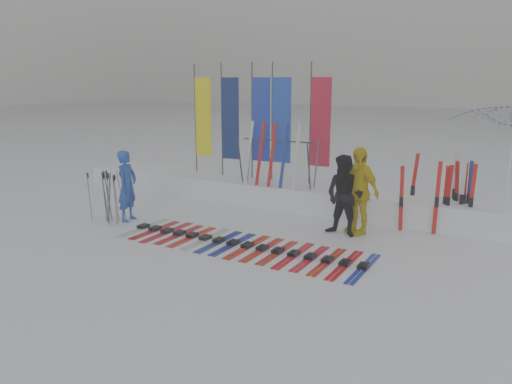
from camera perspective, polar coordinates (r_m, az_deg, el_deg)
The scene contains 11 objects.
ground at distance 9.64m, azimuth -5.74°, elevation -7.50°, with size 120.00×120.00×0.00m, color white.
snow_bank at distance 13.42m, azimuth 5.52°, elevation -0.40°, with size 14.00×1.60×0.60m, color white.
person_blue at distance 12.29m, azimuth -14.50°, elevation 0.67°, with size 0.62×0.41×1.70m, color #1E46B2.
person_black at distance 10.88m, azimuth 10.09°, elevation -0.44°, with size 0.86×0.67×1.77m, color black.
person_yellow at distance 11.08m, azimuth 11.62°, elevation 0.15°, with size 1.13×0.47×1.93m, color yellow.
tent_canopy at distance 13.43m, azimuth 27.07°, elevation 3.25°, with size 3.15×3.21×2.89m, color white.
ski_row at distance 10.24m, azimuth -1.78°, elevation -6.01°, with size 5.35×1.70×0.07m.
pole_cluster at distance 12.39m, azimuth -16.54°, elevation -0.54°, with size 0.85×0.70×1.26m.
feather_flags at distance 14.01m, azimuth 0.06°, elevation 8.24°, with size 4.31×0.12×3.20m.
ski_rack at distance 13.12m, azimuth 2.48°, elevation 4.16°, with size 2.04×0.80×1.23m.
upright_skis at distance 12.06m, azimuth 21.09°, elevation -0.34°, with size 1.47×1.14×1.67m.
Camera 1 is at (5.23, -7.39, 3.29)m, focal length 35.00 mm.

